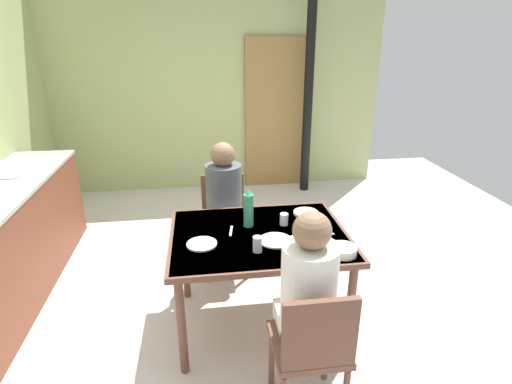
# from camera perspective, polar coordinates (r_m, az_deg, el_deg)

# --- Properties ---
(ground_plane) EXTENTS (7.27, 7.27, 0.00)m
(ground_plane) POSITION_cam_1_polar(r_m,az_deg,el_deg) (3.35, -3.12, -15.86)
(ground_plane) COLOR silver
(wall_back) EXTENTS (4.49, 0.10, 2.81)m
(wall_back) POSITION_cam_1_polar(r_m,az_deg,el_deg) (5.48, -6.09, 14.96)
(wall_back) COLOR #A4B172
(wall_back) RESTS_ON ground_plane
(door_wooden) EXTENTS (0.80, 0.05, 2.00)m
(door_wooden) POSITION_cam_1_polar(r_m,az_deg,el_deg) (5.55, 2.65, 10.91)
(door_wooden) COLOR olive
(door_wooden) RESTS_ON ground_plane
(stove_pipe_column) EXTENTS (0.12, 0.12, 2.81)m
(stove_pipe_column) POSITION_cam_1_polar(r_m,az_deg,el_deg) (5.32, 7.49, 14.69)
(stove_pipe_column) COLOR black
(stove_pipe_column) RESTS_ON ground_plane
(kitchen_counter) EXTENTS (0.61, 2.24, 0.91)m
(kitchen_counter) POSITION_cam_1_polar(r_m,az_deg,el_deg) (3.89, -31.88, -5.92)
(kitchen_counter) COLOR brown
(kitchen_counter) RESTS_ON ground_plane
(dining_table) EXTENTS (1.22, 0.95, 0.75)m
(dining_table) POSITION_cam_1_polar(r_m,az_deg,el_deg) (2.81, 0.43, -7.34)
(dining_table) COLOR brown
(dining_table) RESTS_ON ground_plane
(chair_near_diner) EXTENTS (0.40, 0.40, 0.87)m
(chair_near_diner) POSITION_cam_1_polar(r_m,az_deg,el_deg) (2.29, 7.99, -20.90)
(chair_near_diner) COLOR brown
(chair_near_diner) RESTS_ON ground_plane
(chair_far_diner) EXTENTS (0.40, 0.40, 0.87)m
(chair_far_diner) POSITION_cam_1_polar(r_m,az_deg,el_deg) (3.61, -4.56, -3.64)
(chair_far_diner) COLOR brown
(chair_far_diner) RESTS_ON ground_plane
(person_near_diner) EXTENTS (0.30, 0.37, 0.77)m
(person_near_diner) POSITION_cam_1_polar(r_m,az_deg,el_deg) (2.21, 7.42, -13.12)
(person_near_diner) COLOR white
(person_near_diner) RESTS_ON ground_plane
(person_far_diner) EXTENTS (0.30, 0.37, 0.77)m
(person_far_diner) POSITION_cam_1_polar(r_m,az_deg,el_deg) (3.37, -4.56, -0.26)
(person_far_diner) COLOR #42485E
(person_far_diner) RESTS_ON ground_plane
(water_bottle_green_near) EXTENTS (0.07, 0.07, 0.28)m
(water_bottle_green_near) POSITION_cam_1_polar(r_m,az_deg,el_deg) (2.83, -1.08, -2.46)
(water_bottle_green_near) COLOR #369266
(water_bottle_green_near) RESTS_ON dining_table
(serving_bowl_center) EXTENTS (0.17, 0.17, 0.05)m
(serving_bowl_center) POSITION_cam_1_polar(r_m,az_deg,el_deg) (2.58, 12.27, -8.12)
(serving_bowl_center) COLOR silver
(serving_bowl_center) RESTS_ON dining_table
(dinner_plate_near_left) EXTENTS (0.22, 0.22, 0.01)m
(dinner_plate_near_left) POSITION_cam_1_polar(r_m,az_deg,el_deg) (2.68, 2.80, -6.88)
(dinner_plate_near_left) COLOR white
(dinner_plate_near_left) RESTS_ON dining_table
(dinner_plate_near_right) EXTENTS (0.20, 0.20, 0.01)m
(dinner_plate_near_right) POSITION_cam_1_polar(r_m,az_deg,el_deg) (2.66, -7.70, -7.33)
(dinner_plate_near_right) COLOR white
(dinner_plate_near_right) RESTS_ON dining_table
(drinking_glass_by_near_diner) EXTENTS (0.06, 0.06, 0.09)m
(drinking_glass_by_near_diner) POSITION_cam_1_polar(r_m,az_deg,el_deg) (2.89, 3.99, -3.88)
(drinking_glass_by_near_diner) COLOR silver
(drinking_glass_by_near_diner) RESTS_ON dining_table
(drinking_glass_by_far_diner) EXTENTS (0.06, 0.06, 0.10)m
(drinking_glass_by_far_diner) POSITION_cam_1_polar(r_m,az_deg,el_deg) (2.54, 0.20, -7.42)
(drinking_glass_by_far_diner) COLOR silver
(drinking_glass_by_far_diner) RESTS_ON dining_table
(bread_plate_sliced) EXTENTS (0.19, 0.19, 0.02)m
(bread_plate_sliced) POSITION_cam_1_polar(r_m,az_deg,el_deg) (3.08, 7.10, -2.97)
(bread_plate_sliced) COLOR #DBB77A
(bread_plate_sliced) RESTS_ON dining_table
(cutlery_knife_near) EXTENTS (0.15, 0.04, 0.00)m
(cutlery_knife_near) POSITION_cam_1_polar(r_m,az_deg,el_deg) (2.81, 9.56, -5.89)
(cutlery_knife_near) COLOR silver
(cutlery_knife_near) RESTS_ON dining_table
(cutlery_fork_near) EXTENTS (0.04, 0.15, 0.00)m
(cutlery_fork_near) POSITION_cam_1_polar(r_m,az_deg,el_deg) (2.81, -3.57, -5.54)
(cutlery_fork_near) COLOR silver
(cutlery_fork_near) RESTS_ON dining_table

